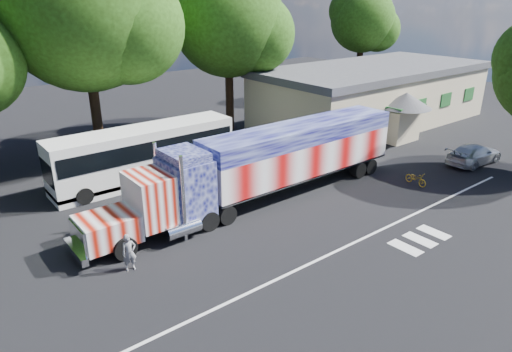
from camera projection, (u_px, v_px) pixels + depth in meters
ground at (292, 227)px, 23.34m from camera, size 100.00×100.00×0.00m
lane_markings at (373, 246)px, 21.58m from camera, size 30.00×2.67×0.01m
semi_truck at (268, 163)px, 25.83m from camera, size 20.36×3.22×4.34m
coach_bus at (145, 153)px, 28.75m from camera, size 11.79×2.74×3.43m
hall_building at (373, 94)px, 41.79m from camera, size 22.40×12.80×5.20m
parked_car at (474, 154)px, 31.99m from camera, size 4.93×2.19×1.41m
woman at (129, 253)px, 19.44m from camera, size 0.64×0.45×1.68m
bicycle at (416, 178)px, 28.49m from camera, size 0.70×1.60×0.82m
tree_ne_a at (230, 21)px, 37.44m from camera, size 9.68×9.22×13.77m
tree_n_mid at (85, 8)px, 29.71m from camera, size 11.53×10.99×15.87m
tree_far_ne at (364, 21)px, 50.42m from camera, size 7.39×7.04×12.07m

